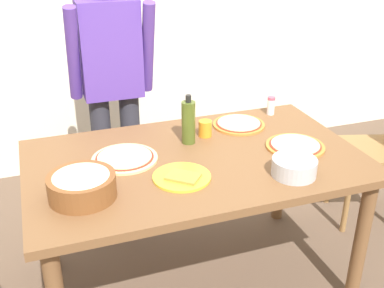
{
  "coord_description": "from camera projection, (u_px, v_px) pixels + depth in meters",
  "views": [
    {
      "loc": [
        -0.68,
        -1.9,
        1.8
      ],
      "look_at": [
        0.0,
        0.05,
        0.81
      ],
      "focal_mm": 44.21,
      "sensor_mm": 36.0,
      "label": 1
    }
  ],
  "objects": [
    {
      "name": "ground",
      "position": [
        195.0,
        280.0,
        2.6
      ],
      "size": [
        8.0,
        8.0,
        0.0
      ],
      "primitive_type": "plane",
      "color": "brown"
    },
    {
      "name": "dining_table",
      "position": [
        195.0,
        174.0,
        2.31
      ],
      "size": [
        1.6,
        0.96,
        0.76
      ],
      "color": "brown",
      "rests_on": "ground"
    },
    {
      "name": "person_cook",
      "position": [
        112.0,
        81.0,
        2.76
      ],
      "size": [
        0.49,
        0.25,
        1.62
      ],
      "color": "#2D2D38",
      "rests_on": "ground"
    },
    {
      "name": "chair_wooden_right",
      "position": [
        383.0,
        142.0,
        2.94
      ],
      "size": [
        0.5,
        0.5,
        0.95
      ],
      "color": "olive",
      "rests_on": "ground"
    },
    {
      "name": "pizza_raw_on_board",
      "position": [
        125.0,
        158.0,
        2.24
      ],
      "size": [
        0.31,
        0.31,
        0.02
      ],
      "color": "beige",
      "rests_on": "dining_table"
    },
    {
      "name": "pizza_cooked_on_tray",
      "position": [
        295.0,
        146.0,
        2.37
      ],
      "size": [
        0.29,
        0.29,
        0.02
      ],
      "color": "#C67A33",
      "rests_on": "dining_table"
    },
    {
      "name": "pizza_second_cooked",
      "position": [
        239.0,
        124.0,
        2.61
      ],
      "size": [
        0.29,
        0.29,
        0.02
      ],
      "color": "#C67A33",
      "rests_on": "dining_table"
    },
    {
      "name": "plate_with_slice",
      "position": [
        182.0,
        177.0,
        2.08
      ],
      "size": [
        0.26,
        0.26,
        0.02
      ],
      "color": "gold",
      "rests_on": "dining_table"
    },
    {
      "name": "popcorn_bowl",
      "position": [
        82.0,
        184.0,
        1.92
      ],
      "size": [
        0.28,
        0.28,
        0.11
      ],
      "color": "brown",
      "rests_on": "dining_table"
    },
    {
      "name": "mixing_bowl_steel",
      "position": [
        294.0,
        167.0,
        2.1
      ],
      "size": [
        0.2,
        0.2,
        0.08
      ],
      "color": "#B7B7BC",
      "rests_on": "dining_table"
    },
    {
      "name": "olive_oil_bottle",
      "position": [
        188.0,
        122.0,
        2.37
      ],
      "size": [
        0.07,
        0.07,
        0.26
      ],
      "color": "#47561E",
      "rests_on": "dining_table"
    },
    {
      "name": "cup_orange",
      "position": [
        205.0,
        128.0,
        2.48
      ],
      "size": [
        0.07,
        0.07,
        0.08
      ],
      "primitive_type": "cylinder",
      "color": "orange",
      "rests_on": "dining_table"
    },
    {
      "name": "salt_shaker",
      "position": [
        271.0,
        106.0,
        2.74
      ],
      "size": [
        0.04,
        0.04,
        0.11
      ],
      "color": "white",
      "rests_on": "dining_table"
    }
  ]
}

